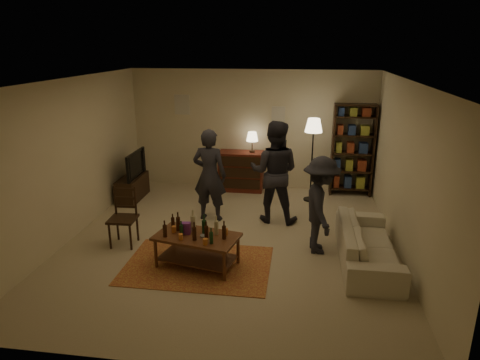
% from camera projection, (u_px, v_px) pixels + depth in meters
% --- Properties ---
extents(floor, '(6.00, 6.00, 0.00)m').
position_uv_depth(floor, '(230.00, 242.00, 7.32)').
color(floor, '#C6B793').
rests_on(floor, ground).
extents(room_shell, '(6.00, 6.00, 6.00)m').
position_uv_depth(room_shell, '(223.00, 109.00, 9.66)').
color(room_shell, beige).
rests_on(room_shell, ground).
extents(rug, '(2.20, 1.50, 0.01)m').
position_uv_depth(rug, '(198.00, 265.00, 6.53)').
color(rug, maroon).
rests_on(rug, ground).
extents(coffee_table, '(1.35, 0.92, 0.84)m').
position_uv_depth(coffee_table, '(197.00, 239.00, 6.41)').
color(coffee_table, brown).
rests_on(coffee_table, ground).
extents(dining_chair, '(0.45, 0.45, 1.00)m').
position_uv_depth(dining_chair, '(124.00, 214.00, 7.11)').
color(dining_chair, black).
rests_on(dining_chair, ground).
extents(tv_stand, '(0.40, 1.00, 1.06)m').
position_uv_depth(tv_stand, '(132.00, 182.00, 9.23)').
color(tv_stand, black).
rests_on(tv_stand, ground).
extents(dresser, '(1.00, 0.50, 1.36)m').
position_uv_depth(dresser, '(241.00, 170.00, 9.76)').
color(dresser, maroon).
rests_on(dresser, ground).
extents(bookshelf, '(0.90, 0.34, 2.02)m').
position_uv_depth(bookshelf, '(352.00, 149.00, 9.32)').
color(bookshelf, black).
rests_on(bookshelf, ground).
extents(floor_lamp, '(0.36, 0.36, 1.77)m').
position_uv_depth(floor_lamp, '(313.00, 131.00, 8.79)').
color(floor_lamp, black).
rests_on(floor_lamp, ground).
extents(sofa, '(0.81, 2.08, 0.61)m').
position_uv_depth(sofa, '(368.00, 244.00, 6.55)').
color(sofa, beige).
rests_on(sofa, ground).
extents(person_left, '(0.69, 0.49, 1.76)m').
position_uv_depth(person_left, '(210.00, 175.00, 8.00)').
color(person_left, '#24242B').
rests_on(person_left, ground).
extents(person_right, '(1.01, 0.82, 1.92)m').
position_uv_depth(person_right, '(274.00, 172.00, 7.92)').
color(person_right, '#26262D').
rests_on(person_right, ground).
extents(person_by_sofa, '(0.70, 1.08, 1.58)m').
position_uv_depth(person_by_sofa, '(321.00, 205.00, 6.77)').
color(person_by_sofa, '#222329').
rests_on(person_by_sofa, ground).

